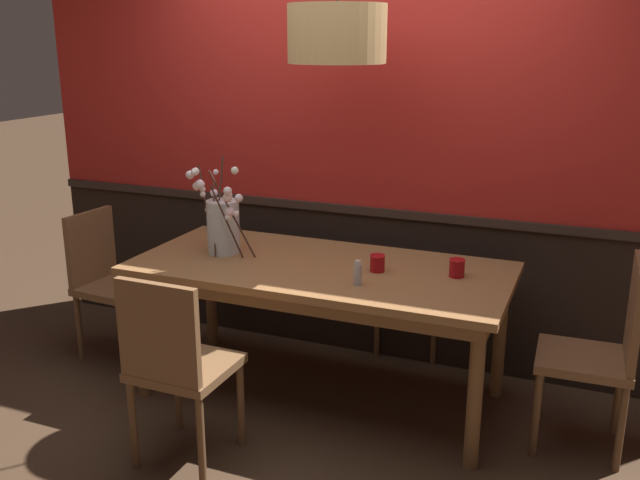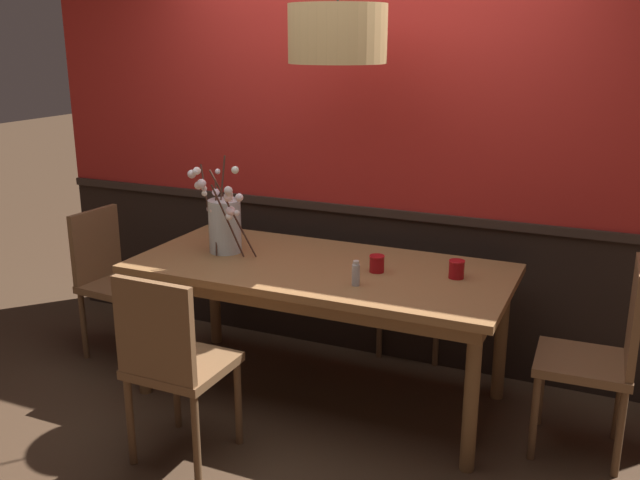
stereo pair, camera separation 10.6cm
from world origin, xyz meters
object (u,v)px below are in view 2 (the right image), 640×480
object	(u,v)px
condiment_bottle	(356,274)
chair_far_side_right	(418,272)
chair_head_east_end	(603,351)
pendant_lamp	(338,34)
chair_near_side_left	(172,359)
dining_table	(320,279)
candle_holder_nearer_edge	(377,264)
chair_head_west_end	(112,275)
vase_with_blossoms	(224,225)
candle_holder_nearer_center	(457,269)

from	to	relation	value
condiment_bottle	chair_far_side_right	bearing A→B (deg)	89.33
chair_head_east_end	pendant_lamp	size ratio (longest dim) A/B	0.99
chair_near_side_left	chair_head_east_end	distance (m)	2.01
dining_table	chair_far_side_right	bearing A→B (deg)	70.44
condiment_bottle	candle_holder_nearer_edge	bearing A→B (deg)	83.82
dining_table	chair_head_west_end	xyz separation A→B (m)	(-1.43, -0.01, -0.17)
vase_with_blossoms	chair_near_side_left	bearing A→B (deg)	-74.75
dining_table	chair_far_side_right	world-z (taller)	chair_far_side_right
chair_far_side_right	candle_holder_nearer_center	size ratio (longest dim) A/B	9.43
vase_with_blossoms	pendant_lamp	world-z (taller)	pendant_lamp
condiment_bottle	chair_head_west_end	bearing A→B (deg)	172.88
chair_head_east_end	candle_holder_nearer_edge	size ratio (longest dim) A/B	10.92
chair_far_side_right	candle_holder_nearer_edge	xyz separation A→B (m)	(0.01, -0.84, 0.31)
dining_table	chair_head_east_end	distance (m)	1.46
candle_holder_nearer_center	dining_table	bearing A→B (deg)	-172.94
candle_holder_nearer_edge	pendant_lamp	xyz separation A→B (m)	(-0.26, 0.08, 1.15)
chair_head_west_end	condiment_bottle	size ratio (longest dim) A/B	7.28
chair_far_side_right	condiment_bottle	size ratio (longest dim) A/B	7.04
vase_with_blossoms	pendant_lamp	bearing A→B (deg)	8.75
dining_table	chair_head_west_end	world-z (taller)	chair_head_west_end
chair_far_side_right	candle_holder_nearer_center	distance (m)	0.93
pendant_lamp	chair_head_west_end	bearing A→B (deg)	-176.19
chair_head_east_end	candle_holder_nearer_edge	bearing A→B (deg)	-179.94
dining_table	vase_with_blossoms	world-z (taller)	vase_with_blossoms
chair_head_west_end	vase_with_blossoms	distance (m)	0.94
chair_head_east_end	candle_holder_nearer_edge	world-z (taller)	chair_head_east_end
chair_far_side_right	candle_holder_nearer_edge	distance (m)	0.90
chair_head_west_end	pendant_lamp	distance (m)	2.08
chair_near_side_left	vase_with_blossoms	bearing A→B (deg)	105.25
chair_head_west_end	candle_holder_nearer_edge	bearing A→B (deg)	0.71
chair_far_side_right	chair_head_east_end	bearing A→B (deg)	-36.26
chair_head_west_end	candle_holder_nearer_center	xyz separation A→B (m)	(2.15, 0.09, 0.30)
dining_table	candle_holder_nearer_center	distance (m)	0.74
candle_holder_nearer_center	condiment_bottle	size ratio (longest dim) A/B	0.75
chair_head_east_end	chair_head_west_end	distance (m)	2.88
chair_head_east_end	vase_with_blossoms	xyz separation A→B (m)	(-2.04, -0.02, 0.40)
chair_near_side_left	chair_head_west_end	xyz separation A→B (m)	(-1.08, 0.87, -0.02)
candle_holder_nearer_edge	dining_table	bearing A→B (deg)	-177.03
chair_near_side_left	chair_far_side_right	world-z (taller)	chair_near_side_left
chair_head_west_end	chair_near_side_left	bearing A→B (deg)	-38.82
candle_holder_nearer_center	condiment_bottle	bearing A→B (deg)	-144.13
dining_table	condiment_bottle	size ratio (longest dim) A/B	15.98
dining_table	chair_head_east_end	size ratio (longest dim) A/B	2.06
candle_holder_nearer_edge	candle_holder_nearer_center	bearing A→B (deg)	10.24
chair_near_side_left	candle_holder_nearer_edge	xyz separation A→B (m)	(0.67, 0.89, 0.29)
chair_far_side_right	pendant_lamp	bearing A→B (deg)	-108.14
chair_near_side_left	vase_with_blossoms	distance (m)	0.98
chair_near_side_left	chair_head_east_end	bearing A→B (deg)	26.24
chair_head_west_end	candle_holder_nearer_center	world-z (taller)	chair_head_west_end
chair_far_side_right	vase_with_blossoms	size ratio (longest dim) A/B	1.62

